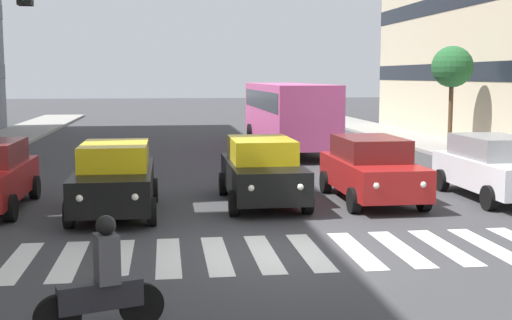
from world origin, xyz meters
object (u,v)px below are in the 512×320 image
Objects in this scene: car_0 at (495,167)px; car_1 at (371,169)px; bus_behind_traffic at (287,109)px; street_tree_2 at (452,68)px; motorcycle_with_rider at (102,286)px; car_3 at (115,178)px; car_2 at (262,170)px.

car_0 and car_1 have the same top height.
car_0 is at bearing 177.65° from car_1.
street_tree_2 reaches higher than bus_behind_traffic.
car_0 is 2.69× the size of motorcycle_with_rider.
car_3 is at bearing 63.06° from bus_behind_traffic.
car_0 and car_2 have the same top height.
car_2 is 1.00× the size of car_3.
car_2 is at bearing -1.80° from car_0.
car_3 is (6.69, 0.72, 0.00)m from car_1.
street_tree_2 reaches higher than motorcycle_with_rider.
car_2 is 3.82m from car_3.
street_tree_2 is at bearing -138.89° from car_3.
car_0 is at bearing -176.72° from car_3.
car_0 is 10.16m from car_3.
car_2 is 9.24m from motorcycle_with_rider.
car_0 is 6.41m from car_2.
car_3 is at bearing -87.12° from motorcycle_with_rider.
car_2 is 15.62m from street_tree_2.
car_0 is 12.58m from street_tree_2.
car_2 is at bearing -168.17° from car_3.
car_1 is 10.62m from motorcycle_with_rider.
street_tree_2 reaches higher than car_0.
car_1 is at bearing 178.84° from car_2.
car_1 and car_2 have the same top height.
car_1 is 2.95m from car_2.
motorcycle_with_rider is at bearing 92.88° from car_3.
car_2 and car_3 have the same top height.
car_1 is at bearing -2.35° from car_0.
car_1 is (3.46, -0.14, 0.00)m from car_0.
car_1 is 1.00× the size of car_2.
car_3 is 0.42× the size of bus_behind_traffic.
car_0 is at bearing -139.25° from motorcycle_with_rider.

